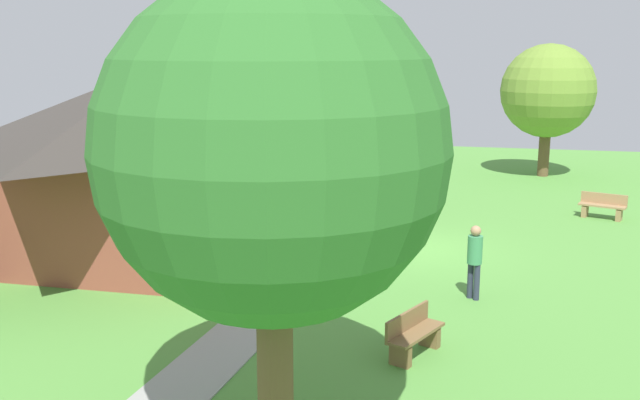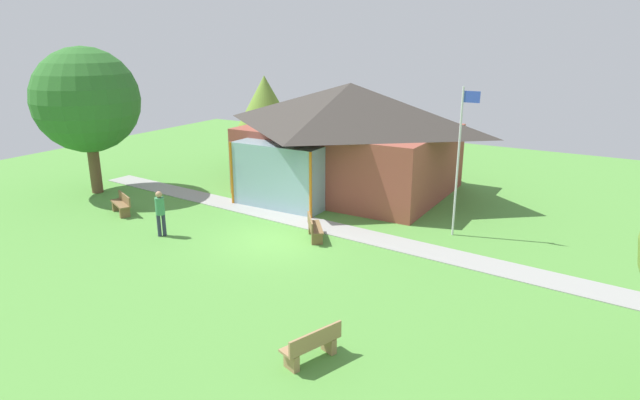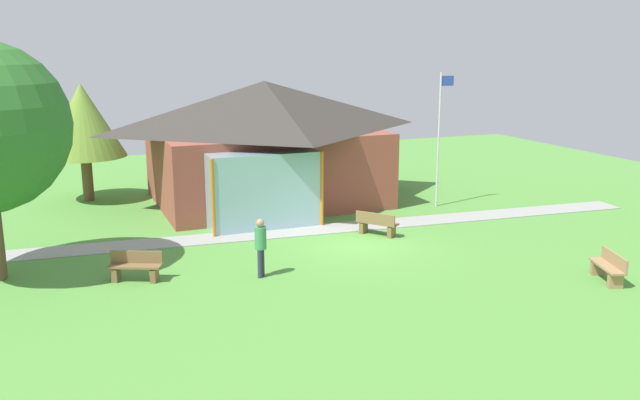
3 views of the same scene
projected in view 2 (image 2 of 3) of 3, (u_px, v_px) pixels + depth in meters
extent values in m
plane|color=#54933D|center=(276.00, 240.00, 19.73)|extent=(44.00, 44.00, 0.00)
cube|color=brown|center=(349.00, 158.00, 25.79)|extent=(9.04, 7.00, 3.10)
pyramid|color=#38332D|center=(350.00, 105.00, 25.04)|extent=(10.04, 8.00, 2.01)
cube|color=#8CB2BF|center=(278.00, 176.00, 23.11)|extent=(4.07, 1.20, 2.79)
cylinder|color=orange|center=(232.00, 173.00, 23.61)|extent=(0.12, 0.12, 2.79)
cylinder|color=orange|center=(311.00, 186.00, 21.63)|extent=(0.12, 0.12, 2.79)
cube|color=#999993|center=(307.00, 223.00, 21.51)|extent=(24.73, 3.21, 0.03)
cylinder|color=silver|center=(458.00, 164.00, 19.42)|extent=(0.08, 0.08, 5.51)
cube|color=blue|center=(472.00, 97.00, 18.57)|extent=(0.60, 0.02, 0.40)
cube|color=brown|center=(315.00, 227.00, 19.70)|extent=(1.26, 1.46, 0.06)
cube|color=brown|center=(314.00, 229.00, 20.30)|extent=(0.42, 0.37, 0.39)
cube|color=brown|center=(317.00, 239.00, 19.26)|extent=(0.42, 0.37, 0.39)
cube|color=brown|center=(310.00, 222.00, 19.62)|extent=(0.96, 1.23, 0.36)
cube|color=#9E7A51|center=(311.00, 343.00, 12.28)|extent=(0.92, 1.56, 0.06)
cube|color=#9E7A51|center=(292.00, 361.00, 12.02)|extent=(0.43, 0.29, 0.39)
cube|color=#9E7A51|center=(329.00, 344.00, 12.69)|extent=(0.43, 0.29, 0.39)
cube|color=#9E7A51|center=(316.00, 338.00, 12.08)|extent=(0.56, 1.43, 0.36)
cube|color=brown|center=(120.00, 204.00, 22.47)|extent=(1.55, 1.02, 0.06)
cube|color=brown|center=(125.00, 213.00, 22.12)|extent=(0.31, 0.43, 0.39)
cube|color=brown|center=(117.00, 206.00, 22.98)|extent=(0.31, 0.43, 0.39)
cube|color=brown|center=(124.00, 198.00, 22.52)|extent=(1.39, 0.67, 0.36)
cylinder|color=#2D3347|center=(159.00, 225.00, 19.96)|extent=(0.14, 0.14, 0.85)
cylinder|color=#2D3347|center=(164.00, 225.00, 20.03)|extent=(0.14, 0.14, 0.85)
cylinder|color=#3F8C59|center=(160.00, 206.00, 19.78)|extent=(0.34, 0.34, 0.65)
sphere|color=tan|center=(159.00, 194.00, 19.65)|extent=(0.24, 0.24, 0.24)
cylinder|color=brown|center=(95.00, 166.00, 25.37)|extent=(0.52, 0.52, 2.59)
sphere|color=#2D6B28|center=(86.00, 100.00, 24.47)|extent=(4.78, 4.78, 4.78)
cylinder|color=brown|center=(266.00, 145.00, 31.84)|extent=(0.45, 0.45, 1.92)
cone|color=olive|center=(265.00, 103.00, 31.10)|extent=(3.46, 3.46, 3.11)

